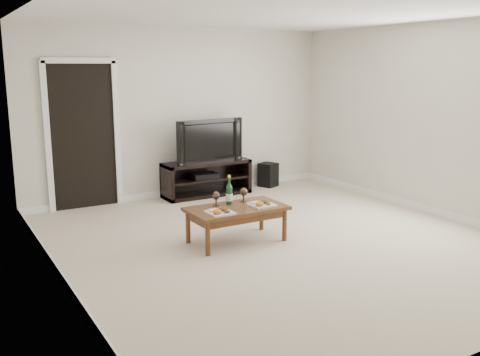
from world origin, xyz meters
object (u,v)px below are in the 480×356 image
at_px(television, 206,140).
at_px(media_console, 207,178).
at_px(coffee_table, 237,224).
at_px(subwoofer, 268,175).

bearing_deg(television, media_console, 0.00).
height_order(media_console, television, television).
height_order(television, coffee_table, television).
bearing_deg(coffee_table, subwoofer, 49.64).
bearing_deg(television, coffee_table, -114.24).
bearing_deg(media_console, coffee_table, -108.40).
bearing_deg(subwoofer, media_console, 160.25).
distance_m(media_console, television, 0.61).
bearing_deg(television, subwoofer, -3.27).
relative_size(media_console, coffee_table, 1.24).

